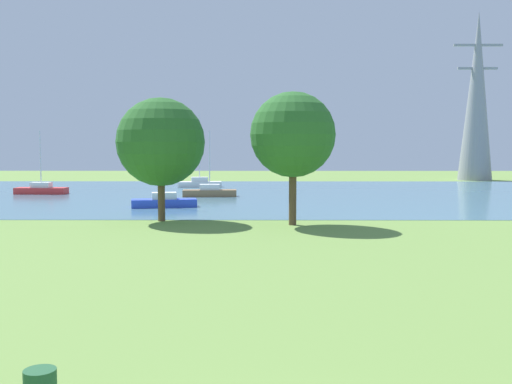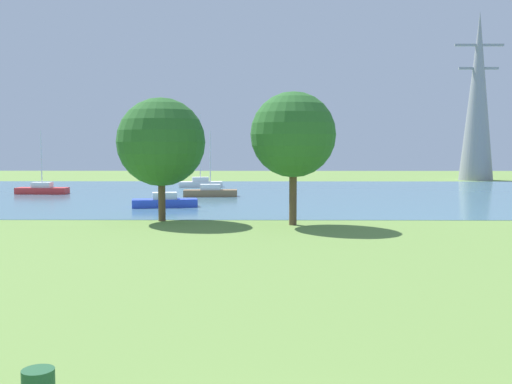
{
  "view_description": "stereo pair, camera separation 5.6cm",
  "coord_description": "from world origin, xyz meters",
  "px_view_note": "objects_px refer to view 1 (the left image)",
  "views": [
    {
      "loc": [
        -0.11,
        -7.24,
        4.65
      ],
      "look_at": [
        -0.3,
        19.04,
        2.61
      ],
      "focal_mm": 42.55,
      "sensor_mm": 36.0,
      "label": 1
    },
    {
      "loc": [
        -0.06,
        -7.24,
        4.65
      ],
      "look_at": [
        -0.3,
        19.04,
        2.61
      ],
      "focal_mm": 42.55,
      "sensor_mm": 36.0,
      "label": 2
    }
  ],
  "objects_px": {
    "sailboat_blue": "(164,201)",
    "tree_east_far": "(161,142)",
    "sailboat_red": "(41,189)",
    "tree_mid_shore": "(293,135)",
    "sailboat_white": "(200,183)",
    "electricity_pylon": "(477,96)",
    "sailboat_brown": "(210,192)"
  },
  "relations": [
    {
      "from": "sailboat_red",
      "to": "tree_east_far",
      "type": "bearing_deg",
      "value": -54.06
    },
    {
      "from": "sailboat_brown",
      "to": "sailboat_blue",
      "type": "relative_size",
      "value": 0.9
    },
    {
      "from": "sailboat_brown",
      "to": "sailboat_blue",
      "type": "height_order",
      "value": "sailboat_blue"
    },
    {
      "from": "sailboat_white",
      "to": "tree_east_far",
      "type": "relative_size",
      "value": 1.08
    },
    {
      "from": "sailboat_blue",
      "to": "tree_east_far",
      "type": "distance_m",
      "value": 9.37
    },
    {
      "from": "sailboat_white",
      "to": "tree_east_far",
      "type": "xyz_separation_m",
      "value": [
        0.67,
        -29.9,
        4.34
      ]
    },
    {
      "from": "sailboat_white",
      "to": "electricity_pylon",
      "type": "xyz_separation_m",
      "value": [
        35.2,
        13.88,
        10.58
      ]
    },
    {
      "from": "sailboat_red",
      "to": "tree_mid_shore",
      "type": "distance_m",
      "value": 32.0
    },
    {
      "from": "sailboat_brown",
      "to": "sailboat_blue",
      "type": "distance_m",
      "value": 9.77
    },
    {
      "from": "sailboat_brown",
      "to": "sailboat_red",
      "type": "bearing_deg",
      "value": 170.43
    },
    {
      "from": "tree_mid_shore",
      "to": "sailboat_blue",
      "type": "bearing_deg",
      "value": 132.46
    },
    {
      "from": "sailboat_brown",
      "to": "sailboat_white",
      "type": "relative_size",
      "value": 0.73
    },
    {
      "from": "sailboat_red",
      "to": "sailboat_white",
      "type": "relative_size",
      "value": 0.74
    },
    {
      "from": "tree_mid_shore",
      "to": "electricity_pylon",
      "type": "height_order",
      "value": "electricity_pylon"
    },
    {
      "from": "sailboat_blue",
      "to": "electricity_pylon",
      "type": "height_order",
      "value": "electricity_pylon"
    },
    {
      "from": "sailboat_red",
      "to": "electricity_pylon",
      "type": "relative_size",
      "value": 0.27
    },
    {
      "from": "sailboat_white",
      "to": "tree_mid_shore",
      "type": "distance_m",
      "value": 33.1
    },
    {
      "from": "sailboat_red",
      "to": "tree_east_far",
      "type": "height_order",
      "value": "tree_east_far"
    },
    {
      "from": "sailboat_red",
      "to": "tree_east_far",
      "type": "distance_m",
      "value": 25.51
    },
    {
      "from": "sailboat_brown",
      "to": "tree_east_far",
      "type": "bearing_deg",
      "value": -94.78
    },
    {
      "from": "sailboat_white",
      "to": "electricity_pylon",
      "type": "distance_m",
      "value": 39.29
    },
    {
      "from": "sailboat_brown",
      "to": "tree_east_far",
      "type": "xyz_separation_m",
      "value": [
        -1.47,
        -17.62,
        4.37
      ]
    },
    {
      "from": "sailboat_white",
      "to": "electricity_pylon",
      "type": "height_order",
      "value": "electricity_pylon"
    },
    {
      "from": "sailboat_red",
      "to": "tree_east_far",
      "type": "xyz_separation_m",
      "value": [
        14.75,
        -20.35,
        4.37
      ]
    },
    {
      "from": "sailboat_red",
      "to": "tree_mid_shore",
      "type": "height_order",
      "value": "tree_mid_shore"
    },
    {
      "from": "sailboat_red",
      "to": "electricity_pylon",
      "type": "height_order",
      "value": "electricity_pylon"
    },
    {
      "from": "electricity_pylon",
      "to": "sailboat_brown",
      "type": "bearing_deg",
      "value": -141.63
    },
    {
      "from": "sailboat_blue",
      "to": "sailboat_red",
      "type": "bearing_deg",
      "value": 138.25
    },
    {
      "from": "electricity_pylon",
      "to": "tree_mid_shore",
      "type": "bearing_deg",
      "value": -120.31
    },
    {
      "from": "sailboat_white",
      "to": "tree_east_far",
      "type": "bearing_deg",
      "value": -88.71
    },
    {
      "from": "tree_mid_shore",
      "to": "tree_east_far",
      "type": "bearing_deg",
      "value": 167.85
    },
    {
      "from": "sailboat_blue",
      "to": "electricity_pylon",
      "type": "distance_m",
      "value": 51.48
    }
  ]
}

